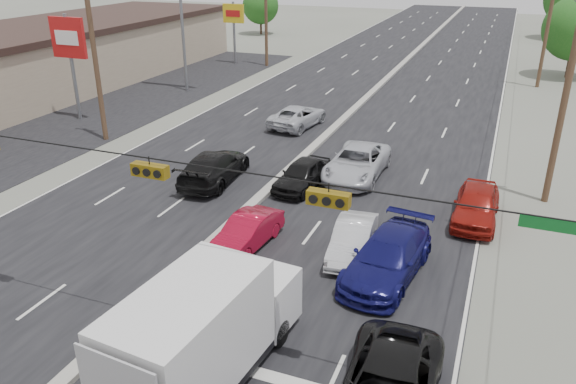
% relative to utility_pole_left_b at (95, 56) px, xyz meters
% --- Properties ---
extents(ground, '(200.00, 200.00, 0.00)m').
position_rel_utility_pole_left_b_xyz_m(ground, '(12.50, -15.00, -5.11)').
color(ground, '#606356').
rests_on(ground, ground).
extents(road_surface, '(20.00, 160.00, 0.02)m').
position_rel_utility_pole_left_b_xyz_m(road_surface, '(12.50, 15.00, -5.11)').
color(road_surface, black).
rests_on(road_surface, ground).
extents(center_median, '(0.50, 160.00, 0.20)m').
position_rel_utility_pole_left_b_xyz_m(center_median, '(12.50, 15.00, -5.01)').
color(center_median, gray).
rests_on(center_median, ground).
extents(strip_mall, '(12.00, 42.00, 4.60)m').
position_rel_utility_pole_left_b_xyz_m(strip_mall, '(-13.50, 10.00, -2.81)').
color(strip_mall, tan).
rests_on(strip_mall, ground).
extents(parking_lot, '(10.00, 42.00, 0.02)m').
position_rel_utility_pole_left_b_xyz_m(parking_lot, '(-4.50, 10.00, -5.11)').
color(parking_lot, black).
rests_on(parking_lot, ground).
extents(utility_pole_left_b, '(1.60, 0.30, 10.00)m').
position_rel_utility_pole_left_b_xyz_m(utility_pole_left_b, '(0.00, 0.00, 0.00)').
color(utility_pole_left_b, '#422D1E').
rests_on(utility_pole_left_b, ground).
extents(utility_pole_left_c, '(1.60, 0.30, 10.00)m').
position_rel_utility_pole_left_b_xyz_m(utility_pole_left_c, '(0.00, 25.00, 0.00)').
color(utility_pole_left_c, '#422D1E').
rests_on(utility_pole_left_c, ground).
extents(utility_pole_right_b, '(1.60, 0.30, 10.00)m').
position_rel_utility_pole_left_b_xyz_m(utility_pole_right_b, '(25.00, 0.00, 0.00)').
color(utility_pole_right_b, '#422D1E').
rests_on(utility_pole_right_b, ground).
extents(utility_pole_right_c, '(1.60, 0.30, 10.00)m').
position_rel_utility_pole_left_b_xyz_m(utility_pole_right_c, '(25.00, 25.00, 0.00)').
color(utility_pole_right_c, '#422D1E').
rests_on(utility_pole_right_c, ground).
extents(traffic_signals, '(25.00, 0.30, 0.54)m').
position_rel_utility_pole_left_b_xyz_m(traffic_signals, '(13.90, -15.00, 0.39)').
color(traffic_signals, black).
rests_on(traffic_signals, ground).
extents(pole_sign_mid, '(2.60, 0.25, 7.00)m').
position_rel_utility_pole_left_b_xyz_m(pole_sign_mid, '(-4.50, 3.00, 0.01)').
color(pole_sign_mid, slate).
rests_on(pole_sign_mid, ground).
extents(pole_sign_far, '(2.20, 0.25, 6.00)m').
position_rel_utility_pole_left_b_xyz_m(pole_sign_far, '(-3.50, 25.00, -0.70)').
color(pole_sign_far, slate).
rests_on(pole_sign_far, ground).
extents(tree_left_far, '(4.80, 4.80, 6.12)m').
position_rel_utility_pole_left_b_xyz_m(tree_left_far, '(-9.50, 45.00, -1.39)').
color(tree_left_far, '#382619').
rests_on(tree_left_far, ground).
extents(tree_right_mid, '(5.60, 5.60, 7.14)m').
position_rel_utility_pole_left_b_xyz_m(tree_right_mid, '(27.50, 30.00, -0.77)').
color(tree_right_mid, '#382619').
rests_on(tree_right_mid, ground).
extents(box_truck, '(2.85, 6.67, 3.29)m').
position_rel_utility_pole_left_b_xyz_m(box_truck, '(16.15, -16.28, -3.42)').
color(box_truck, black).
rests_on(box_truck, ground).
extents(red_sedan, '(1.72, 3.99, 1.28)m').
position_rel_utility_pole_left_b_xyz_m(red_sedan, '(13.90, -9.05, -4.47)').
color(red_sedan, maroon).
rests_on(red_sedan, ground).
extents(queue_car_a, '(2.14, 4.32, 1.42)m').
position_rel_utility_pole_left_b_xyz_m(queue_car_a, '(13.90, -2.71, -4.40)').
color(queue_car_a, black).
rests_on(queue_car_a, ground).
extents(queue_car_b, '(1.74, 4.11, 1.32)m').
position_rel_utility_pole_left_b_xyz_m(queue_car_b, '(17.94, -8.14, -4.45)').
color(queue_car_b, '#BDBDBF').
rests_on(queue_car_b, ground).
extents(queue_car_c, '(2.61, 5.59, 1.55)m').
position_rel_utility_pole_left_b_xyz_m(queue_car_c, '(16.00, -0.31, -4.33)').
color(queue_car_c, silver).
rests_on(queue_car_c, ground).
extents(queue_car_d, '(2.83, 5.59, 1.55)m').
position_rel_utility_pole_left_b_xyz_m(queue_car_d, '(19.50, -9.19, -4.33)').
color(queue_car_d, '#100F4F').
rests_on(queue_car_d, ground).
extents(queue_car_e, '(1.85, 4.53, 1.54)m').
position_rel_utility_pole_left_b_xyz_m(queue_car_e, '(22.10, -3.38, -4.34)').
color(queue_car_e, maroon).
rests_on(queue_car_e, ground).
extents(oncoming_near, '(2.58, 5.52, 1.56)m').
position_rel_utility_pole_left_b_xyz_m(oncoming_near, '(9.47, -3.52, -4.33)').
color(oncoming_near, black).
rests_on(oncoming_near, ground).
extents(oncoming_far, '(2.97, 5.28, 1.39)m').
position_rel_utility_pole_left_b_xyz_m(oncoming_far, '(10.07, 6.89, -4.41)').
color(oncoming_far, '#B8BAC0').
rests_on(oncoming_far, ground).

